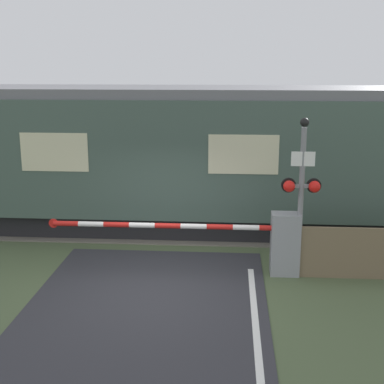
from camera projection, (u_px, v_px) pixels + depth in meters
The scene contains 6 objects.
ground_plane at pixel (154, 286), 10.75m from camera, with size 80.00×80.00×0.00m, color #475638.
track_bed at pixel (175, 225), 14.69m from camera, with size 36.00×3.20×0.13m.
train at pixel (242, 158), 14.11m from camera, with size 16.49×3.11×3.76m.
crossing_barrier at pixel (268, 241), 11.25m from camera, with size 5.36×0.44×1.33m.
signal_post at pixel (301, 189), 10.85m from camera, with size 0.81×0.26×3.32m.
roadside_fence at pixel (371, 254), 11.00m from camera, with size 4.08×0.06×1.10m.
Camera 1 is at (1.50, -9.91, 4.39)m, focal length 50.00 mm.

